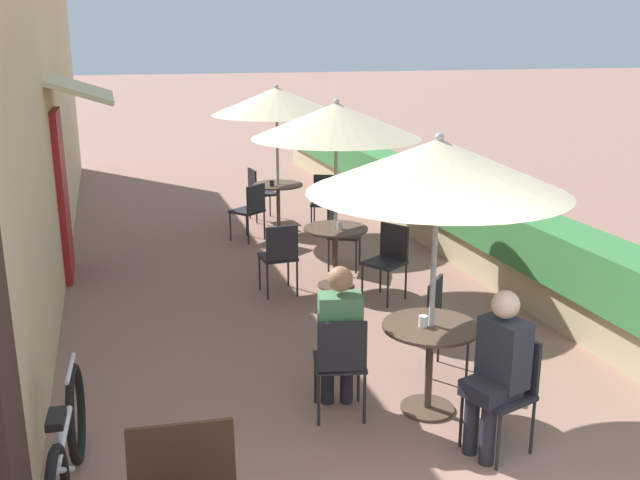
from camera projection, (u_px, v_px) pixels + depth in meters
cafe_facade_wall at (44, 107)px, 9.12m from camera, size 0.98×14.78×4.20m
planter_hedge at (418, 199)px, 11.03m from camera, size 0.60×13.78×1.01m
patio_table_near at (430, 349)px, 5.70m from camera, size 0.78×0.78×0.74m
patio_umbrella_near at (438, 166)px, 5.30m from camera, size 1.98×1.98×2.27m
cafe_chair_near_left at (446, 319)px, 6.37m from camera, size 0.56×0.56×0.87m
cafe_chair_near_right at (341, 359)px, 5.58m from camera, size 0.48×0.48×0.87m
seated_patron_near_right at (339, 333)px, 5.64m from camera, size 0.40×0.46×1.25m
cafe_chair_near_back at (507, 384)px, 5.17m from camera, size 0.50×0.50×0.87m
seated_patron_near_back at (498, 366)px, 5.06m from camera, size 0.48×0.43×1.25m
coffee_cup_near at (423, 321)px, 5.61m from camera, size 0.07×0.07×0.09m
patio_table_mid at (336, 244)px, 8.60m from camera, size 0.78×0.78×0.74m
patio_umbrella_mid at (336, 121)px, 8.20m from camera, size 1.98×1.98×2.27m
cafe_chair_mid_left at (280, 253)px, 8.31m from camera, size 0.42×0.42×0.87m
cafe_chair_mid_right at (389, 256)px, 8.21m from camera, size 0.55×0.55×0.87m
cafe_chair_mid_back at (339, 230)px, 9.31m from camera, size 0.54×0.54×0.87m
coffee_cup_mid at (340, 226)px, 8.47m from camera, size 0.07×0.07×0.09m
patio_table_far at (278, 197)px, 11.16m from camera, size 0.78×0.78×0.74m
patio_umbrella_far at (277, 101)px, 10.75m from camera, size 1.98×1.98×2.27m
cafe_chair_far_left at (259, 190)px, 11.78m from camera, size 0.44×0.44×0.87m
cafe_chair_far_right at (251, 207)px, 10.56m from camera, size 0.56×0.56×0.87m
cafe_chair_far_back at (325, 198)px, 11.16m from camera, size 0.53×0.53×0.87m
coffee_cup_far at (272, 183)px, 10.94m from camera, size 0.07×0.07×0.09m
bicycle_leaning at (68, 454)px, 4.55m from camera, size 0.17×1.80×0.81m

